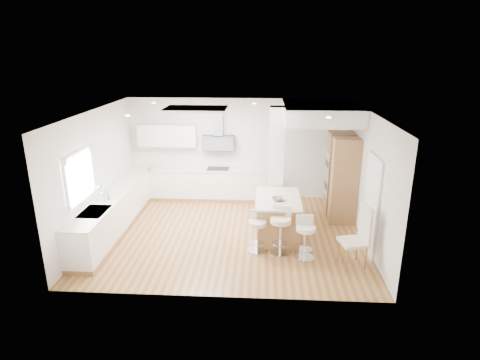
# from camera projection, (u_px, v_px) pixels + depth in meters

# --- Properties ---
(ground) EXTENTS (6.00, 6.00, 0.00)m
(ground) POSITION_uv_depth(u_px,v_px,m) (230.00, 233.00, 9.27)
(ground) COLOR #A7723E
(ground) RESTS_ON ground
(ceiling) EXTENTS (6.00, 5.00, 0.02)m
(ceiling) POSITION_uv_depth(u_px,v_px,m) (230.00, 233.00, 9.27)
(ceiling) COLOR white
(ceiling) RESTS_ON ground
(wall_back) EXTENTS (6.00, 0.04, 2.80)m
(wall_back) POSITION_uv_depth(u_px,v_px,m) (237.00, 149.00, 11.20)
(wall_back) COLOR silver
(wall_back) RESTS_ON ground
(wall_left) EXTENTS (0.04, 5.00, 2.80)m
(wall_left) POSITION_uv_depth(u_px,v_px,m) (96.00, 173.00, 9.00)
(wall_left) COLOR silver
(wall_left) RESTS_ON ground
(wall_right) EXTENTS (0.04, 5.00, 2.80)m
(wall_right) POSITION_uv_depth(u_px,v_px,m) (368.00, 178.00, 8.66)
(wall_right) COLOR silver
(wall_right) RESTS_ON ground
(skylight) EXTENTS (4.10, 2.10, 0.06)m
(skylight) POSITION_uv_depth(u_px,v_px,m) (196.00, 109.00, 9.02)
(skylight) COLOR white
(skylight) RESTS_ON ground
(window_left) EXTENTS (0.06, 1.28, 1.07)m
(window_left) POSITION_uv_depth(u_px,v_px,m) (79.00, 173.00, 8.05)
(window_left) COLOR white
(window_left) RESTS_ON ground
(doorway_right) EXTENTS (0.05, 1.00, 2.10)m
(doorway_right) POSITION_uv_depth(u_px,v_px,m) (371.00, 206.00, 8.22)
(doorway_right) COLOR #433A35
(doorway_right) RESTS_ON ground
(counter_left) EXTENTS (0.63, 4.50, 1.35)m
(counter_left) POSITION_uv_depth(u_px,v_px,m) (117.00, 209.00, 9.49)
(counter_left) COLOR #9E7143
(counter_left) RESTS_ON ground
(counter_back) EXTENTS (3.62, 0.63, 2.50)m
(counter_back) POSITION_uv_depth(u_px,v_px,m) (204.00, 175.00, 11.21)
(counter_back) COLOR #9E7143
(counter_back) RESTS_ON ground
(pillar) EXTENTS (0.35, 0.35, 2.80)m
(pillar) POSITION_uv_depth(u_px,v_px,m) (276.00, 165.00, 9.67)
(pillar) COLOR white
(pillar) RESTS_ON ground
(soffit) EXTENTS (1.78, 2.20, 0.40)m
(soffit) POSITION_uv_depth(u_px,v_px,m) (320.00, 112.00, 9.67)
(soffit) COLOR white
(soffit) RESTS_ON ground
(oven_column) EXTENTS (0.63, 1.21, 2.10)m
(oven_column) POSITION_uv_depth(u_px,v_px,m) (341.00, 176.00, 9.95)
(oven_column) COLOR #9E7143
(oven_column) RESTS_ON ground
(peninsula) EXTENTS (1.01, 1.51, 0.98)m
(peninsula) POSITION_uv_depth(u_px,v_px,m) (277.00, 217.00, 9.03)
(peninsula) COLOR #9E7143
(peninsula) RESTS_ON ground
(bar_stool_a) EXTENTS (0.43, 0.43, 0.88)m
(bar_stool_a) POSITION_uv_depth(u_px,v_px,m) (257.00, 229.00, 8.31)
(bar_stool_a) COLOR silver
(bar_stool_a) RESTS_ON ground
(bar_stool_b) EXTENTS (0.54, 0.54, 1.00)m
(bar_stool_b) POSITION_uv_depth(u_px,v_px,m) (281.00, 228.00, 8.24)
(bar_stool_b) COLOR silver
(bar_stool_b) RESTS_ON ground
(bar_stool_c) EXTENTS (0.44, 0.44, 0.90)m
(bar_stool_c) POSITION_uv_depth(u_px,v_px,m) (305.00, 235.00, 8.03)
(bar_stool_c) COLOR silver
(bar_stool_c) RESTS_ON ground
(dining_chair) EXTENTS (0.59, 0.59, 1.25)m
(dining_chair) POSITION_uv_depth(u_px,v_px,m) (359.00, 234.00, 7.70)
(dining_chair) COLOR beige
(dining_chair) RESTS_ON ground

